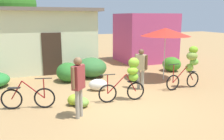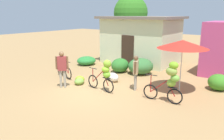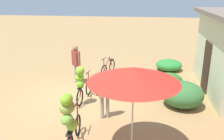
{
  "view_description": "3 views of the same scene",
  "coord_description": "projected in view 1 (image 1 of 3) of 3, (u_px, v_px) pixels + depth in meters",
  "views": [
    {
      "loc": [
        -3.0,
        -6.57,
        2.72
      ],
      "look_at": [
        0.16,
        1.38,
        0.82
      ],
      "focal_mm": 38.48,
      "sensor_mm": 36.0,
      "label": 1
    },
    {
      "loc": [
        6.15,
        -7.0,
        3.32
      ],
      "look_at": [
        0.27,
        0.85,
        0.84
      ],
      "focal_mm": 35.97,
      "sensor_mm": 36.0,
      "label": 2
    },
    {
      "loc": [
        8.09,
        2.42,
        3.88
      ],
      "look_at": [
        0.24,
        1.33,
        1.28
      ],
      "focal_mm": 38.9,
      "sensor_mm": 36.0,
      "label": 3
    }
  ],
  "objects": [
    {
      "name": "shop_pink",
      "position": [
        145.0,
        38.0,
        14.85
      ],
      "size": [
        3.2,
        2.8,
        2.9
      ],
      "primitive_type": "cube",
      "color": "#BA4278",
      "rests_on": "ground"
    },
    {
      "name": "tree_behind_building",
      "position": [
        12.0,
        5.0,
        12.74
      ],
      "size": [
        2.54,
        2.54,
        4.64
      ],
      "color": "brown",
      "rests_on": "ground"
    },
    {
      "name": "building_low",
      "position": [
        47.0,
        39.0,
        12.66
      ],
      "size": [
        5.11,
        3.79,
        3.14
      ],
      "color": "beige",
      "rests_on": "ground"
    },
    {
      "name": "bicycle_leftmost",
      "position": [
        28.0,
        98.0,
        7.19
      ],
      "size": [
        1.55,
        0.46,
        0.95
      ],
      "color": "black",
      "rests_on": "ground"
    },
    {
      "name": "hedge_bush_front_right",
      "position": [
        68.0,
        72.0,
        10.26
      ],
      "size": [
        0.96,
        1.13,
        0.81
      ],
      "primitive_type": "ellipsoid",
      "color": "#2E7129",
      "rests_on": "ground"
    },
    {
      "name": "bicycle_center_loaded",
      "position": [
        190.0,
        64.0,
        9.16
      ],
      "size": [
        1.58,
        0.46,
        1.63
      ],
      "color": "black",
      "rests_on": "ground"
    },
    {
      "name": "banana_pile_on_ground",
      "position": [
        77.0,
        101.0,
        7.48
      ],
      "size": [
        0.73,
        0.8,
        0.35
      ],
      "color": "#8DAB25",
      "rests_on": "ground"
    },
    {
      "name": "person_vendor",
      "position": [
        78.0,
        81.0,
        6.42
      ],
      "size": [
        0.43,
        0.44,
        1.69
      ],
      "color": "gray",
      "rests_on": "ground"
    },
    {
      "name": "person_bystander",
      "position": [
        141.0,
        65.0,
        9.01
      ],
      "size": [
        0.35,
        0.53,
        1.55
      ],
      "color": "gray",
      "rests_on": "ground"
    },
    {
      "name": "hedge_bush_by_door",
      "position": [
        172.0,
        64.0,
        12.21
      ],
      "size": [
        0.92,
        0.93,
        0.72
      ],
      "primitive_type": "ellipsoid",
      "color": "#3B8423",
      "rests_on": "ground"
    },
    {
      "name": "produce_sack",
      "position": [
        98.0,
        85.0,
        9.01
      ],
      "size": [
        0.81,
        0.65,
        0.44
      ],
      "primitive_type": "ellipsoid",
      "rotation": [
        0.0,
        0.0,
        2.81
      ],
      "color": "silver",
      "rests_on": "ground"
    },
    {
      "name": "ground_plane",
      "position": [
        123.0,
        104.0,
        7.63
      ],
      "size": [
        60.0,
        60.0,
        0.0
      ],
      "primitive_type": "plane",
      "color": "#A47D4D"
    },
    {
      "name": "hedge_bush_mid",
      "position": [
        91.0,
        67.0,
        11.0
      ],
      "size": [
        1.38,
        1.44,
        0.89
      ],
      "primitive_type": "ellipsoid",
      "color": "#366E35",
      "rests_on": "ground"
    },
    {
      "name": "bicycle_near_pile",
      "position": [
        130.0,
        76.0,
        7.79
      ],
      "size": [
        1.57,
        0.35,
        1.43
      ],
      "color": "black",
      "rests_on": "ground"
    },
    {
      "name": "market_umbrella",
      "position": [
        166.0,
        32.0,
        10.23
      ],
      "size": [
        2.13,
        2.13,
        2.26
      ],
      "color": "beige",
      "rests_on": "ground"
    }
  ]
}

